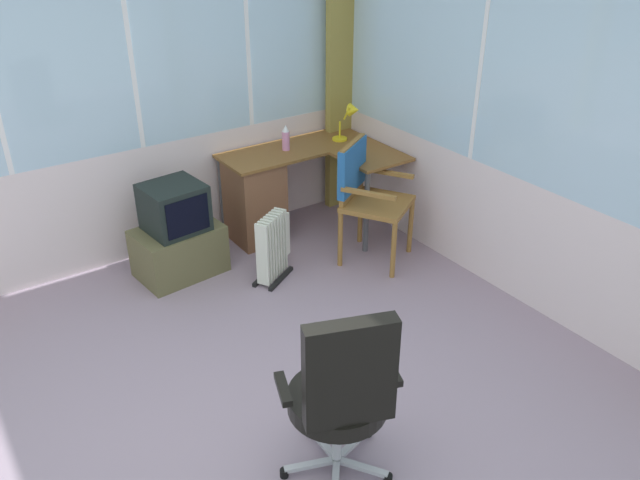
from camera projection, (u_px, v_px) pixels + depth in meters
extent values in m
cube|color=gray|center=(244.00, 459.00, 3.49)|extent=(5.77, 5.77, 0.06)
cube|color=silver|center=(90.00, 214.00, 5.01)|extent=(4.77, 0.06, 0.91)
cube|color=silver|center=(62.00, 62.00, 4.45)|extent=(4.68, 0.06, 1.42)
cube|color=white|center=(129.00, 53.00, 4.69)|extent=(0.04, 0.07, 1.42)
cube|color=white|center=(246.00, 38.00, 5.16)|extent=(0.04, 0.07, 1.42)
cube|color=silver|center=(550.00, 255.00, 4.46)|extent=(0.06, 4.77, 0.91)
cube|color=silver|center=(583.00, 87.00, 3.90)|extent=(0.06, 4.67, 1.42)
cube|color=white|center=(484.00, 61.00, 4.48)|extent=(0.07, 0.04, 1.42)
cube|color=olive|center=(341.00, 78.00, 5.69)|extent=(0.29, 0.08, 2.41)
cube|color=brown|center=(296.00, 149.00, 5.51)|extent=(1.33, 0.50, 0.02)
cube|color=brown|center=(372.00, 157.00, 5.35)|extent=(0.50, 0.51, 0.02)
cube|color=brown|center=(254.00, 201.00, 5.47)|extent=(0.40, 0.46, 0.70)
cylinder|color=#4C4C51|center=(366.00, 212.00, 5.26)|extent=(0.04, 0.04, 0.71)
cylinder|color=#4C4C51|center=(222.00, 197.00, 5.52)|extent=(0.04, 0.04, 0.71)
cylinder|color=yellow|center=(340.00, 139.00, 5.66)|extent=(0.13, 0.13, 0.02)
cylinder|color=yellow|center=(340.00, 130.00, 5.62)|extent=(0.02, 0.02, 0.15)
cylinder|color=yellow|center=(347.00, 113.00, 5.55)|extent=(0.02, 0.09, 0.13)
cone|color=yellow|center=(354.00, 110.00, 5.53)|extent=(0.14, 0.14, 0.12)
cube|color=black|center=(357.00, 150.00, 5.42)|extent=(0.05, 0.15, 0.02)
cylinder|color=pink|center=(286.00, 141.00, 5.41)|extent=(0.06, 0.06, 0.16)
cone|color=white|center=(286.00, 128.00, 5.36)|extent=(0.06, 0.06, 0.06)
cylinder|color=olive|center=(393.00, 250.00, 4.95)|extent=(0.04, 0.04, 0.47)
cylinder|color=olive|center=(411.00, 226.00, 5.31)|extent=(0.04, 0.04, 0.47)
cylinder|color=olive|center=(340.00, 239.00, 5.11)|extent=(0.04, 0.04, 0.47)
cylinder|color=olive|center=(360.00, 216.00, 5.46)|extent=(0.04, 0.04, 0.47)
cube|color=olive|center=(377.00, 204.00, 5.09)|extent=(0.66, 0.66, 0.04)
cube|color=olive|center=(352.00, 170.00, 5.05)|extent=(0.39, 0.26, 0.46)
cube|color=#245D9E|center=(352.00, 167.00, 5.04)|extent=(0.42, 0.29, 0.39)
cube|color=olive|center=(368.00, 194.00, 4.83)|extent=(0.26, 0.39, 0.03)
cube|color=olive|center=(388.00, 173.00, 5.18)|extent=(0.26, 0.39, 0.03)
cube|color=#B7B7BF|center=(311.00, 465.00, 3.36)|extent=(0.28, 0.13, 0.02)
cylinder|color=black|center=(284.00, 473.00, 3.34)|extent=(0.05, 0.05, 0.05)
cube|color=#B7B7BF|center=(362.00, 467.00, 3.35)|extent=(0.19, 0.25, 0.02)
cylinder|color=black|center=(388.00, 478.00, 3.31)|extent=(0.05, 0.05, 0.05)
cube|color=#B7B7BF|center=(353.00, 444.00, 3.49)|extent=(0.28, 0.11, 0.02)
cylinder|color=black|center=(368.00, 432.00, 3.59)|extent=(0.05, 0.05, 0.05)
cube|color=#B7B7BF|center=(322.00, 442.00, 3.50)|extent=(0.05, 0.28, 0.02)
cylinder|color=black|center=(309.00, 429.00, 3.61)|extent=(0.05, 0.05, 0.05)
cylinder|color=#B7B7BF|center=(337.00, 432.00, 3.30)|extent=(0.05, 0.05, 0.35)
cylinder|color=black|center=(338.00, 400.00, 3.20)|extent=(0.50, 0.50, 0.09)
cube|color=black|center=(350.00, 374.00, 2.88)|extent=(0.43, 0.23, 0.55)
cube|color=black|center=(391.00, 370.00, 3.19)|extent=(0.12, 0.22, 0.04)
cube|color=black|center=(283.00, 389.00, 3.07)|extent=(0.12, 0.22, 0.04)
cube|color=brown|center=(179.00, 251.00, 5.03)|extent=(0.68, 0.50, 0.39)
cube|color=black|center=(174.00, 207.00, 4.85)|extent=(0.46, 0.44, 0.36)
cube|color=black|center=(188.00, 217.00, 4.72)|extent=(0.34, 0.04, 0.28)
cube|color=silver|center=(262.00, 255.00, 4.80)|extent=(0.07, 0.10, 0.51)
cube|color=silver|center=(265.00, 253.00, 4.83)|extent=(0.07, 0.10, 0.51)
cube|color=silver|center=(268.00, 250.00, 4.86)|extent=(0.07, 0.10, 0.51)
cube|color=silver|center=(270.00, 248.00, 4.90)|extent=(0.07, 0.10, 0.51)
cube|color=silver|center=(273.00, 245.00, 4.93)|extent=(0.07, 0.10, 0.51)
cube|color=silver|center=(276.00, 243.00, 4.96)|extent=(0.07, 0.10, 0.51)
cube|color=silver|center=(278.00, 240.00, 5.00)|extent=(0.07, 0.10, 0.51)
cube|color=silver|center=(281.00, 238.00, 5.03)|extent=(0.07, 0.10, 0.51)
cube|color=black|center=(281.00, 279.00, 5.01)|extent=(0.32, 0.21, 0.03)
cube|color=black|center=(265.00, 275.00, 5.07)|extent=(0.32, 0.21, 0.03)
cube|color=silver|center=(283.00, 233.00, 5.05)|extent=(0.09, 0.10, 0.35)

